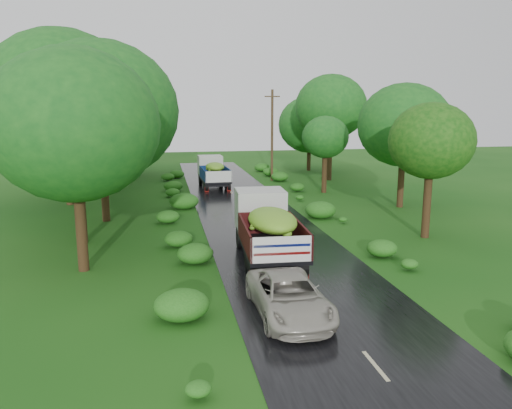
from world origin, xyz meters
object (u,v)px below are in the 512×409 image
object	(u,v)px
truck_near	(267,224)
truck_far	(213,170)
car	(289,296)
utility_pole	(272,134)

from	to	relation	value
truck_near	truck_far	xyz separation A→B (m)	(-0.26, 20.78, -0.19)
truck_far	car	distance (m)	27.13
truck_near	utility_pole	size ratio (longest dim) A/B	0.84
truck_near	car	bearing A→B (deg)	-92.31
truck_far	car	size ratio (longest dim) A/B	1.26
utility_pole	car	bearing A→B (deg)	-109.77
truck_far	utility_pole	bearing A→B (deg)	22.96
truck_far	truck_near	bearing A→B (deg)	-91.22
car	utility_pole	bearing A→B (deg)	77.79
truck_far	utility_pole	xyz separation A→B (m)	(5.76, 2.68, 2.84)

